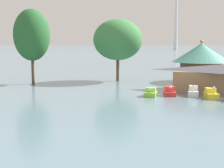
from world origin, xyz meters
TOP-DOWN VIEW (x-y plane):
  - pedal_boat_lime at (6.59, 34.18)m, footprint 1.64×2.34m
  - pedal_boat_red at (9.07, 35.56)m, footprint 2.10×2.58m
  - pedal_boat_white at (12.31, 36.28)m, footprint 1.50×2.66m
  - pedal_boat_yellow at (14.70, 35.04)m, footprint 2.19×3.20m
  - green_roof_pavilion at (12.79, 53.05)m, footprint 10.90×10.90m
  - shoreline_tree_tall_left at (-16.42, 41.66)m, footprint 6.54×6.54m
  - shoreline_tree_mid at (-2.91, 50.72)m, footprint 9.56×9.56m

SIDE VIEW (x-z plane):
  - pedal_boat_lime at x=6.59m, z-range -0.23..1.19m
  - pedal_boat_red at x=9.07m, z-range -0.26..1.30m
  - pedal_boat_yellow at x=14.70m, z-range -0.33..1.43m
  - pedal_boat_white at x=12.31m, z-range -0.28..1.42m
  - green_roof_pavilion at x=12.79m, z-range 0.27..8.35m
  - shoreline_tree_mid at x=-2.91m, z-range 2.03..14.10m
  - shoreline_tree_tall_left at x=-16.42m, z-range 2.10..15.62m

